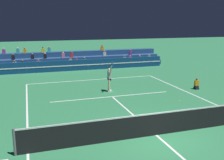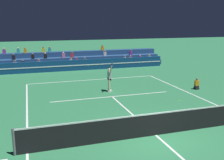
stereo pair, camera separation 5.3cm
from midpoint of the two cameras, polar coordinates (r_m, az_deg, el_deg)
The scene contains 8 objects.
ground_plane at distance 12.15m, azimuth 9.64°, elevation -11.75°, with size 120.00×120.00×0.00m, color #2D7A4C.
court_lines at distance 12.15m, azimuth 9.64°, elevation -11.73°, with size 11.10×23.90×0.01m.
tennis_net at distance 11.94m, azimuth 9.74°, elevation -9.37°, with size 12.00×0.10×1.10m.
sponsor_banner_wall at distance 27.37m, azimuth -6.52°, elevation 3.29°, with size 18.00×0.26×1.10m.
bleacher_stand at distance 29.81m, azimuth -7.51°, elevation 4.23°, with size 19.27×2.85×2.28m.
ball_kid_courtside at distance 20.57m, azimuth 18.00°, elevation -1.02°, with size 0.30×0.36×0.84m.
tennis_player at distance 18.77m, azimuth -0.49°, elevation 0.38°, with size 0.34×1.18×2.42m.
tennis_ball at distance 17.28m, azimuth 14.47°, elevation -4.39°, with size 0.07×0.07×0.07m, color #C6DB33.
Camera 2 is at (-5.19, -9.78, 5.00)m, focal length 42.00 mm.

